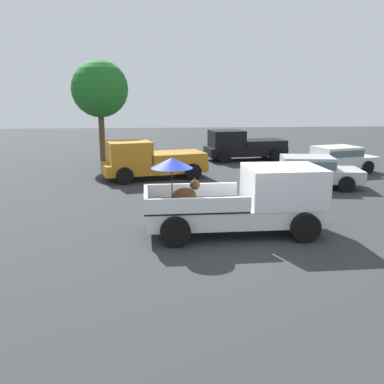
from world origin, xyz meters
The scene contains 7 objects.
ground_plane centered at (0.00, 0.00, 0.00)m, with size 80.00×80.00×0.00m, color #2D3033.
pickup_truck_main centered at (0.42, 0.00, 0.96)m, with size 5.09×2.34×2.25m.
pickup_truck_red centered at (2.96, 13.84, 0.87)m, with size 5.00×2.69×1.80m.
pickup_truck_far centered at (-2.51, 8.35, 0.87)m, with size 5.10×3.10×1.80m.
parked_sedan_near centered at (6.81, 9.20, 0.74)m, with size 4.62×2.88×1.33m.
parked_sedan_far centered at (4.23, 5.88, 0.74)m, with size 4.51×2.45×1.33m.
tree_by_lot centered at (-5.24, 12.78, 4.16)m, with size 3.09×3.09×5.73m.
Camera 1 is at (-2.15, -11.67, 3.89)m, focal length 40.13 mm.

